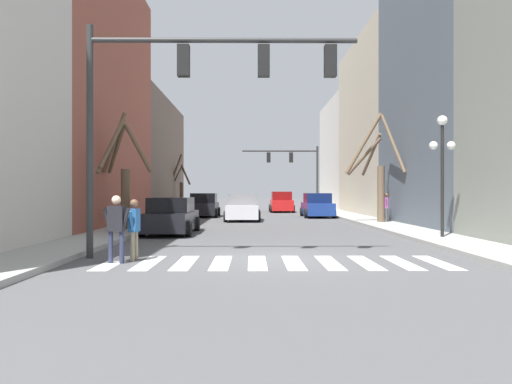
{
  "coord_description": "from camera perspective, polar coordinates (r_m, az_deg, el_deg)",
  "views": [
    {
      "loc": [
        -0.58,
        -13.16,
        1.77
      ],
      "look_at": [
        -0.22,
        31.57,
        1.76
      ],
      "focal_mm": 35.0,
      "sensor_mm": 36.0,
      "label": 1
    }
  ],
  "objects": [
    {
      "name": "sidewalk_left",
      "position": [
        14.41,
        -23.61,
        -6.73
      ],
      "size": [
        2.1,
        90.0,
        0.15
      ],
      "color": "#9E9E99",
      "rests_on": "ground_plane"
    },
    {
      "name": "traffic_signal_near",
      "position": [
        13.72,
        -7.51,
        12.09
      ],
      "size": [
        7.23,
        0.28,
        6.22
      ],
      "color": "#2D2D2D",
      "rests_on": "ground_plane"
    },
    {
      "name": "traffic_signal_far",
      "position": [
        41.95,
        4.46,
        3.15
      ],
      "size": [
        6.39,
        0.28,
        5.61
      ],
      "color": "#2D2D2D",
      "rests_on": "ground_plane"
    },
    {
      "name": "pedestrian_on_right_sidewalk",
      "position": [
        27.99,
        14.7,
        -1.43
      ],
      "size": [
        0.31,
        0.65,
        1.55
      ],
      "rotation": [
        0.0,
        0.0,
        4.38
      ],
      "color": "#4C4C51",
      "rests_on": "sidewalk_right"
    },
    {
      "name": "street_tree_left_near",
      "position": [
        43.27,
        -8.52,
        0.78
      ],
      "size": [
        1.71,
        1.54,
        4.87
      ],
      "color": "#473828",
      "rests_on": "sidewalk_left"
    },
    {
      "name": "car_parked_right_mid",
      "position": [
        35.17,
        7.01,
        -1.59
      ],
      "size": [
        2.09,
        4.75,
        1.68
      ],
      "rotation": [
        0.0,
        0.0,
        1.57
      ],
      "color": "navy",
      "rests_on": "ground_plane"
    },
    {
      "name": "street_tree_left_far",
      "position": [
        27.76,
        13.65,
        2.2
      ],
      "size": [
        2.85,
        3.48,
        5.91
      ],
      "color": "brown",
      "rests_on": "sidewalk_right"
    },
    {
      "name": "street_tree_right_far",
      "position": [
        22.23,
        -15.06,
        2.17
      ],
      "size": [
        2.41,
        3.31,
        5.09
      ],
      "color": "brown",
      "rests_on": "sidewalk_left"
    },
    {
      "name": "pedestrian_near_right_corner",
      "position": [
        13.15,
        -13.76,
        -3.62
      ],
      "size": [
        0.25,
        0.68,
        1.58
      ],
      "rotation": [
        0.0,
        0.0,
        4.6
      ],
      "color": "#7A705B",
      "rests_on": "ground_plane"
    },
    {
      "name": "ground_plane",
      "position": [
        13.29,
        2.07,
        -7.63
      ],
      "size": [
        240.0,
        240.0,
        0.0
      ],
      "primitive_type": "plane",
      "color": "#4C4C4F"
    },
    {
      "name": "car_driving_away_lane",
      "position": [
        35.46,
        -5.97,
        -1.58
      ],
      "size": [
        2.12,
        4.32,
        1.67
      ],
      "rotation": [
        0.0,
        0.0,
        1.57
      ],
      "color": "black",
      "rests_on": "ground_plane"
    },
    {
      "name": "building_row_left",
      "position": [
        28.24,
        -20.77,
        8.99
      ],
      "size": [
        6.0,
        41.55,
        13.79
      ],
      "color": "beige",
      "rests_on": "ground_plane"
    },
    {
      "name": "sidewalk_right",
      "position": [
        14.91,
        26.83,
        -6.51
      ],
      "size": [
        2.1,
        90.0,
        0.15
      ],
      "color": "#9E9E99",
      "rests_on": "ground_plane"
    },
    {
      "name": "crosswalk_stripes",
      "position": [
        12.55,
        2.22,
        -8.07
      ],
      "size": [
        8.55,
        2.6,
        0.01
      ],
      "color": "white",
      "rests_on": "ground_plane"
    },
    {
      "name": "car_parked_left_mid",
      "position": [
        43.84,
        2.91,
        -1.21
      ],
      "size": [
        2.09,
        4.74,
        1.79
      ],
      "rotation": [
        0.0,
        0.0,
        1.57
      ],
      "color": "red",
      "rests_on": "ground_plane"
    },
    {
      "name": "car_parked_left_near",
      "position": [
        21.45,
        -9.66,
        -2.78
      ],
      "size": [
        2.06,
        4.87,
        1.53
      ],
      "rotation": [
        0.0,
        0.0,
        1.57
      ],
      "color": "black",
      "rests_on": "ground_plane"
    },
    {
      "name": "pedestrian_waiting_at_curb",
      "position": [
        12.81,
        -15.68,
        -3.45
      ],
      "size": [
        0.72,
        0.27,
        1.68
      ],
      "rotation": [
        0.0,
        0.0,
        6.14
      ],
      "color": "#282D47",
      "rests_on": "ground_plane"
    },
    {
      "name": "street_lamp_right_corner",
      "position": [
        19.23,
        20.52,
        4.41
      ],
      "size": [
        0.95,
        0.36,
        4.37
      ],
      "color": "black",
      "rests_on": "sidewalk_right"
    },
    {
      "name": "car_parked_right_near",
      "position": [
        30.62,
        -1.55,
        -1.88
      ],
      "size": [
        2.16,
        4.59,
        1.62
      ],
      "rotation": [
        0.0,
        0.0,
        -1.57
      ],
      "color": "silver",
      "rests_on": "ground_plane"
    },
    {
      "name": "building_row_right",
      "position": [
        33.73,
        18.47,
        7.87
      ],
      "size": [
        6.0,
        50.34,
        13.62
      ],
      "color": "gray",
      "rests_on": "ground_plane"
    }
  ]
}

